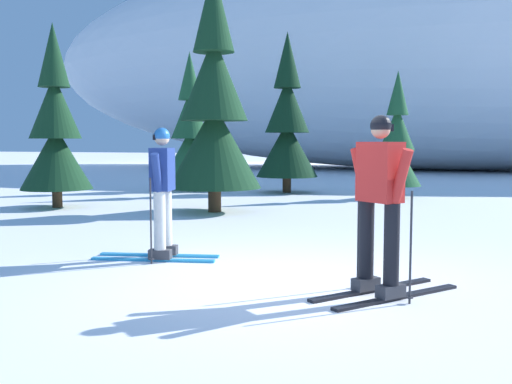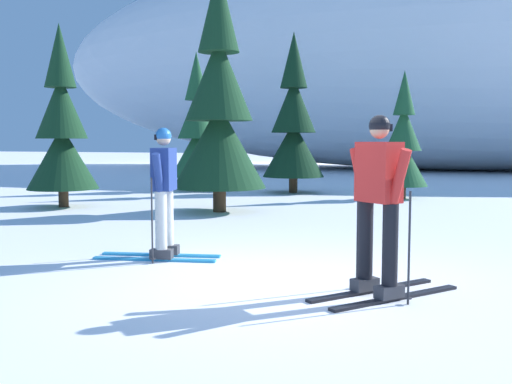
{
  "view_description": "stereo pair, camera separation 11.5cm",
  "coord_description": "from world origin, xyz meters",
  "px_view_note": "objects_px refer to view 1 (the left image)",
  "views": [
    {
      "loc": [
        1.72,
        -6.07,
        1.53
      ],
      "look_at": [
        -0.35,
        0.26,
        0.95
      ],
      "focal_mm": 41.68,
      "sensor_mm": 36.0,
      "label": 1
    },
    {
      "loc": [
        1.83,
        -6.03,
        1.53
      ],
      "look_at": [
        -0.35,
        0.26,
        0.95
      ],
      "focal_mm": 41.68,
      "sensor_mm": 36.0,
      "label": 2
    }
  ],
  "objects_px": {
    "skier_red_jacket": "(380,201)",
    "pine_tree_center_left": "(190,133)",
    "pine_tree_far_right": "(397,145)",
    "skier_navy_jacket": "(162,191)",
    "pine_tree_far_left": "(55,131)",
    "pine_tree_center_right": "(287,126)",
    "pine_tree_center": "(214,111)"
  },
  "relations": [
    {
      "from": "pine_tree_center_right",
      "to": "pine_tree_far_right",
      "type": "bearing_deg",
      "value": -13.89
    },
    {
      "from": "pine_tree_center_right",
      "to": "skier_red_jacket",
      "type": "bearing_deg",
      "value": -70.38
    },
    {
      "from": "pine_tree_center_right",
      "to": "pine_tree_far_right",
      "type": "distance_m",
      "value": 3.34
    },
    {
      "from": "skier_red_jacket",
      "to": "skier_navy_jacket",
      "type": "bearing_deg",
      "value": 160.64
    },
    {
      "from": "skier_red_jacket",
      "to": "pine_tree_center_left",
      "type": "relative_size",
      "value": 0.42
    },
    {
      "from": "skier_navy_jacket",
      "to": "pine_tree_far_left",
      "type": "bearing_deg",
      "value": 137.6
    },
    {
      "from": "skier_red_jacket",
      "to": "pine_tree_far_left",
      "type": "bearing_deg",
      "value": 144.68
    },
    {
      "from": "skier_red_jacket",
      "to": "skier_navy_jacket",
      "type": "xyz_separation_m",
      "value": [
        -2.87,
        1.01,
        -0.06
      ]
    },
    {
      "from": "skier_red_jacket",
      "to": "pine_tree_center_right",
      "type": "distance_m",
      "value": 11.69
    },
    {
      "from": "pine_tree_far_left",
      "to": "pine_tree_center_left",
      "type": "relative_size",
      "value": 0.99
    },
    {
      "from": "pine_tree_center_right",
      "to": "pine_tree_center",
      "type": "bearing_deg",
      "value": -92.59
    },
    {
      "from": "skier_red_jacket",
      "to": "pine_tree_center_left",
      "type": "bearing_deg",
      "value": 122.66
    },
    {
      "from": "skier_navy_jacket",
      "to": "pine_tree_center_left",
      "type": "distance_m",
      "value": 10.6
    },
    {
      "from": "skier_red_jacket",
      "to": "pine_tree_center_right",
      "type": "bearing_deg",
      "value": 109.62
    },
    {
      "from": "pine_tree_far_left",
      "to": "skier_navy_jacket",
      "type": "bearing_deg",
      "value": -42.4
    },
    {
      "from": "skier_navy_jacket",
      "to": "pine_tree_center_right",
      "type": "bearing_deg",
      "value": 95.95
    },
    {
      "from": "pine_tree_far_left",
      "to": "pine_tree_center_left",
      "type": "bearing_deg",
      "value": 79.26
    },
    {
      "from": "skier_red_jacket",
      "to": "skier_navy_jacket",
      "type": "relative_size",
      "value": 1.05
    },
    {
      "from": "skier_navy_jacket",
      "to": "pine_tree_far_left",
      "type": "distance_m",
      "value": 6.84
    },
    {
      "from": "skier_navy_jacket",
      "to": "pine_tree_center_right",
      "type": "height_order",
      "value": "pine_tree_center_right"
    },
    {
      "from": "pine_tree_center_left",
      "to": "pine_tree_center_right",
      "type": "distance_m",
      "value": 3.01
    },
    {
      "from": "pine_tree_far_left",
      "to": "pine_tree_far_right",
      "type": "distance_m",
      "value": 8.52
    },
    {
      "from": "skier_navy_jacket",
      "to": "pine_tree_center",
      "type": "xyz_separation_m",
      "value": [
        -1.27,
        4.9,
        1.28
      ]
    },
    {
      "from": "skier_red_jacket",
      "to": "pine_tree_center_left",
      "type": "height_order",
      "value": "pine_tree_center_left"
    },
    {
      "from": "pine_tree_center_left",
      "to": "pine_tree_center",
      "type": "height_order",
      "value": "pine_tree_center"
    },
    {
      "from": "skier_navy_jacket",
      "to": "pine_tree_far_left",
      "type": "xyz_separation_m",
      "value": [
        -5.01,
        4.58,
        0.87
      ]
    },
    {
      "from": "pine_tree_far_left",
      "to": "pine_tree_center",
      "type": "bearing_deg",
      "value": 4.92
    },
    {
      "from": "pine_tree_far_left",
      "to": "pine_tree_center_left",
      "type": "distance_m",
      "value": 5.27
    },
    {
      "from": "pine_tree_center_right",
      "to": "pine_tree_far_left",
      "type": "bearing_deg",
      "value": -126.46
    },
    {
      "from": "pine_tree_far_right",
      "to": "pine_tree_center_left",
      "type": "bearing_deg",
      "value": 174.53
    },
    {
      "from": "pine_tree_center_left",
      "to": "pine_tree_far_right",
      "type": "relative_size",
      "value": 1.25
    },
    {
      "from": "skier_navy_jacket",
      "to": "pine_tree_center_left",
      "type": "height_order",
      "value": "pine_tree_center_left"
    }
  ]
}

